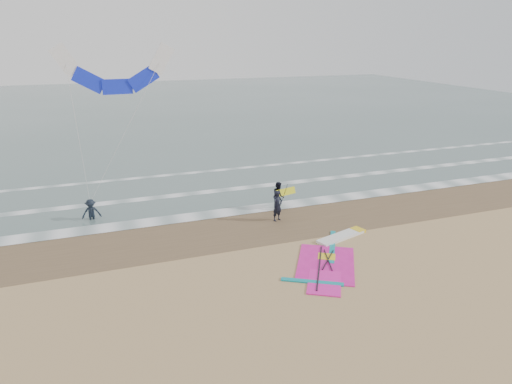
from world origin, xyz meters
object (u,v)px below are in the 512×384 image
object	(u,v)px
person_walking	(279,196)
person_wading	(91,207)
person_standing	(277,206)
surf_kite	(116,73)
windsurf_rig	(332,256)

from	to	relation	value
person_walking	person_wading	size ratio (longest dim) A/B	1.05
person_standing	person_walking	world-z (taller)	person_standing
person_standing	surf_kite	distance (m)	11.23
person_standing	person_wading	distance (m)	9.94
windsurf_rig	surf_kite	world-z (taller)	surf_kite
person_standing	person_walking	distance (m)	1.74
surf_kite	person_walking	bearing A→B (deg)	-25.63
windsurf_rig	person_wading	size ratio (longest dim) A/B	3.85
person_walking	person_wading	distance (m)	10.22
windsurf_rig	person_standing	distance (m)	4.85
person_wading	person_walking	bearing A→B (deg)	-10.83
person_standing	surf_kite	size ratio (longest dim) A/B	0.21
person_standing	person_wading	xyz separation A→B (m)	(-9.34, 3.39, -0.07)
person_wading	surf_kite	size ratio (longest dim) A/B	0.19
person_standing	surf_kite	xyz separation A→B (m)	(-7.28, 5.42, 6.62)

